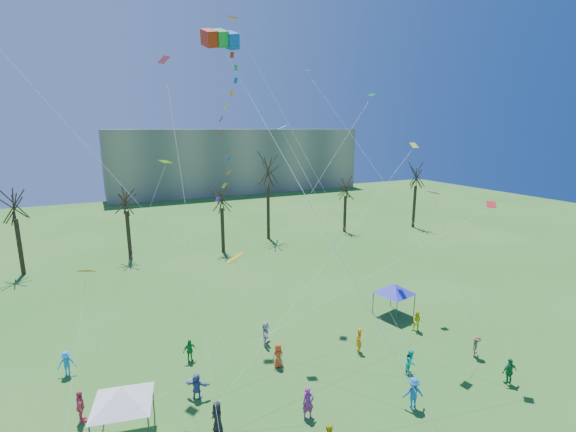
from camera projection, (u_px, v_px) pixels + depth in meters
name	position (u px, v px, depth m)	size (l,w,h in m)	color
distant_building	(237.00, 160.00, 98.34)	(60.00, 14.00, 15.00)	gray
bare_tree_row	(217.00, 193.00, 50.24)	(69.31, 10.15, 12.29)	black
big_box_kite	(233.00, 130.00, 18.66)	(4.07, 5.66, 20.17)	red
canopy_tent_white	(122.00, 395.00, 19.64)	(3.85, 3.85, 2.95)	#3F3F44
canopy_tent_blue	(394.00, 289.00, 33.06)	(3.58, 3.58, 2.75)	#3F3F44
festival_crowd	(274.00, 384.00, 23.12)	(26.70, 14.14, 1.82)	red
small_kites_aloft	(280.00, 154.00, 25.62)	(30.77, 16.40, 33.48)	#D6630B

